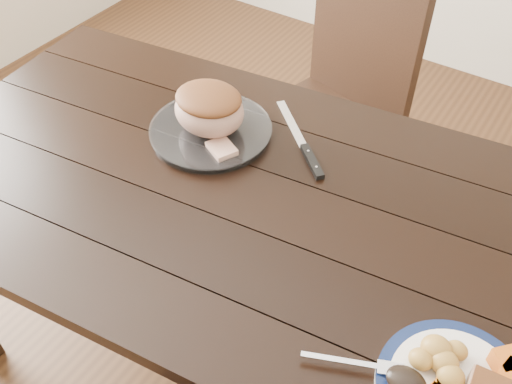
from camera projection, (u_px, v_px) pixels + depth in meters
The scene contains 10 objects.
ground at pixel (239, 352), 1.85m from camera, with size 4.00×4.00×0.00m, color #472B16.
dining_table at pixel (233, 216), 1.39m from camera, with size 1.69×1.08×0.75m.
chair_far at pixel (337, 100), 1.95m from camera, with size 0.51×0.52×0.93m.
serving_platter at pixel (211, 132), 1.45m from camera, with size 0.30×0.30×0.02m, color white.
roasted_potatoes at pixel (441, 359), 0.97m from camera, with size 0.10×0.09×0.05m.
dark_mushroom at pixel (406, 382), 0.95m from camera, with size 0.07×0.05×0.03m, color black.
fork at pixel (360, 364), 0.99m from camera, with size 0.17×0.09×0.00m.
roast_joint at pixel (209, 111), 1.41m from camera, with size 0.18×0.16×0.12m, color tan.
cut_slice at pixel (222, 149), 1.38m from camera, with size 0.07×0.06×0.02m, color tan.
carving_knife at pixel (307, 151), 1.40m from camera, with size 0.25×0.23×0.01m.
Camera 1 is at (0.56, -0.75, 1.68)m, focal length 40.00 mm.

